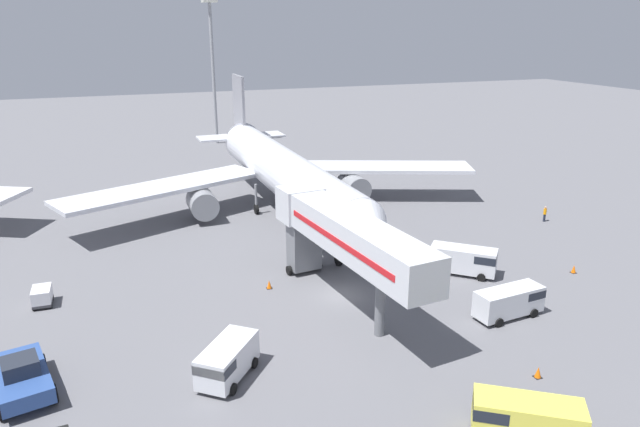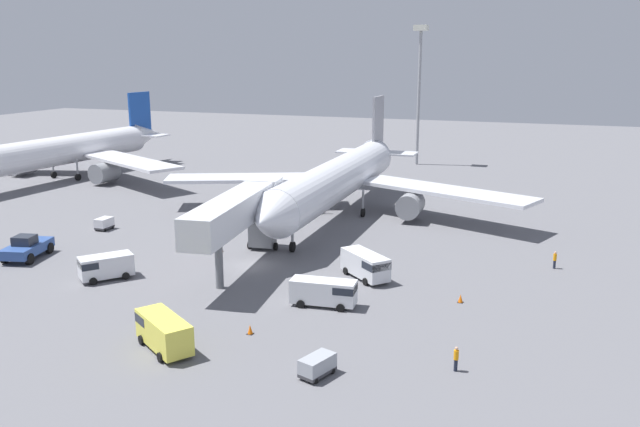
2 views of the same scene
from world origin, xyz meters
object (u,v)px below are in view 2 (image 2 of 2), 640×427
(baggage_cart_outer_right, at_px, (104,223))
(airplane_at_gate, at_px, (340,179))
(pushback_tug, at_px, (27,247))
(service_van_rear_right, at_px, (366,265))
(jet_bridge, at_px, (240,211))
(baggage_cart_rear_left, at_px, (317,365))
(ground_crew_worker_foreground, at_px, (555,260))
(ground_crew_worker_midground, at_px, (456,358))
(service_van_near_right, at_px, (163,330))
(safety_cone_bravo, at_px, (460,298))
(service_van_mid_center, at_px, (325,291))
(safety_cone_alpha, at_px, (250,329))
(service_van_far_right, at_px, (105,266))
(apron_light_mast, at_px, (420,69))
(airplane_background, at_px, (60,152))
(safety_cone_charlie, at_px, (221,248))

(baggage_cart_outer_right, bearing_deg, airplane_at_gate, 33.11)
(pushback_tug, xyz_separation_m, service_van_rear_right, (33.60, 5.54, 0.22))
(jet_bridge, distance_m, baggage_cart_rear_left, 23.47)
(ground_crew_worker_foreground, distance_m, ground_crew_worker_midground, 24.97)
(service_van_rear_right, xyz_separation_m, baggage_cart_outer_right, (-33.43, 6.30, -0.57))
(service_van_near_right, relative_size, safety_cone_bravo, 8.04)
(pushback_tug, relative_size, service_van_mid_center, 1.14)
(safety_cone_bravo, bearing_deg, safety_cone_alpha, -139.59)
(safety_cone_alpha, distance_m, safety_cone_bravo, 17.83)
(service_van_far_right, relative_size, apron_light_mast, 0.20)
(pushback_tug, height_order, baggage_cart_rear_left, pushback_tug)
(safety_cone_alpha, relative_size, safety_cone_bravo, 1.00)
(ground_crew_worker_midground, distance_m, airplane_background, 83.64)
(service_van_rear_right, height_order, baggage_cart_outer_right, service_van_rear_right)
(jet_bridge, xyz_separation_m, ground_crew_worker_foreground, (28.14, 9.93, -4.69))
(jet_bridge, distance_m, safety_cone_alpha, 16.35)
(pushback_tug, relative_size, service_van_rear_right, 1.14)
(service_van_rear_right, distance_m, baggage_cart_outer_right, 34.03)
(service_van_mid_center, height_order, baggage_cart_rear_left, service_van_mid_center)
(service_van_far_right, xyz_separation_m, airplane_background, (-37.44, 38.21, 3.35))
(jet_bridge, distance_m, baggage_cart_outer_right, 23.17)
(airplane_at_gate, relative_size, service_van_rear_right, 9.09)
(ground_crew_worker_foreground, bearing_deg, baggage_cart_rear_left, -116.45)
(ground_crew_worker_midground, height_order, apron_light_mast, apron_light_mast)
(pushback_tug, distance_m, baggage_cart_outer_right, 11.85)
(airplane_at_gate, bearing_deg, safety_cone_alpha, -82.12)
(ground_crew_worker_foreground, relative_size, ground_crew_worker_midground, 1.00)
(ground_crew_worker_foreground, distance_m, airplane_background, 78.82)
(jet_bridge, distance_m, service_van_near_right, 18.54)
(safety_cone_alpha, bearing_deg, service_van_far_right, 159.81)
(pushback_tug, relative_size, ground_crew_worker_midground, 3.67)
(service_van_rear_right, xyz_separation_m, ground_crew_worker_midground, (10.40, -15.45, -0.44))
(ground_crew_worker_midground, bearing_deg, apron_light_mast, 103.39)
(baggage_cart_rear_left, distance_m, ground_crew_worker_midground, 8.94)
(service_van_rear_right, distance_m, safety_cone_bravo, 9.54)
(service_van_far_right, bearing_deg, airplane_background, 134.42)
(airplane_at_gate, relative_size, service_van_near_right, 8.75)
(airplane_at_gate, xyz_separation_m, safety_cone_bravo, (18.62, -24.92, -4.47))
(service_van_rear_right, bearing_deg, ground_crew_worker_foreground, 28.78)
(service_van_far_right, bearing_deg, airplane_at_gate, 67.19)
(jet_bridge, height_order, pushback_tug, jet_bridge)
(baggage_cart_rear_left, relative_size, safety_cone_alpha, 3.88)
(service_van_mid_center, relative_size, ground_crew_worker_midground, 3.21)
(pushback_tug, relative_size, apron_light_mast, 0.25)
(service_van_rear_right, bearing_deg, baggage_cart_outer_right, 169.33)
(jet_bridge, relative_size, service_van_mid_center, 3.57)
(ground_crew_worker_foreground, height_order, safety_cone_charlie, ground_crew_worker_foreground)
(airplane_at_gate, relative_size, safety_cone_charlie, 69.37)
(pushback_tug, relative_size, safety_cone_alpha, 8.82)
(pushback_tug, bearing_deg, airplane_at_gate, 48.80)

